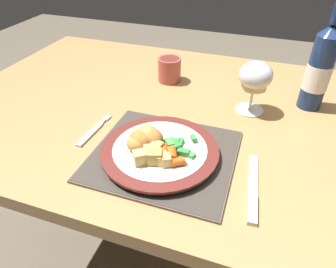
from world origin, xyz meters
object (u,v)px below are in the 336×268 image
(dinner_plate, at_px, (160,151))
(bottle, at_px, (320,69))
(dining_table, at_px, (183,136))
(fork, at_px, (92,132))
(drinking_cup, at_px, (169,69))
(table_knife, at_px, (253,192))
(wine_glass, at_px, (255,78))

(dinner_plate, distance_m, bottle, 0.47)
(bottle, bearing_deg, dining_table, -158.33)
(fork, distance_m, bottle, 0.60)
(dinner_plate, distance_m, drinking_cup, 0.38)
(dinner_plate, xyz_separation_m, table_knife, (0.20, -0.04, -0.01))
(dinner_plate, relative_size, bottle, 0.88)
(dining_table, distance_m, drinking_cup, 0.22)
(bottle, height_order, drinking_cup, bottle)
(dinner_plate, xyz_separation_m, wine_glass, (0.16, 0.26, 0.08))
(dinner_plate, height_order, wine_glass, wine_glass)
(dining_table, relative_size, wine_glass, 9.44)
(fork, height_order, wine_glass, wine_glass)
(table_knife, distance_m, bottle, 0.41)
(dinner_plate, bearing_deg, fork, 170.72)
(dining_table, relative_size, table_knife, 6.99)
(dining_table, bearing_deg, drinking_cup, 122.02)
(bottle, bearing_deg, dinner_plate, -132.93)
(dinner_plate, relative_size, drinking_cup, 3.43)
(wine_glass, bearing_deg, drinking_cup, 159.09)
(wine_glass, height_order, drinking_cup, wine_glass)
(wine_glass, bearing_deg, bottle, 26.71)
(wine_glass, bearing_deg, table_knife, -82.08)
(fork, relative_size, bottle, 0.48)
(wine_glass, distance_m, drinking_cup, 0.29)
(fork, xyz_separation_m, bottle, (0.50, 0.31, 0.11))
(dinner_plate, xyz_separation_m, drinking_cup, (-0.10, 0.36, 0.02))
(fork, distance_m, wine_glass, 0.43)
(dining_table, height_order, drinking_cup, drinking_cup)
(fork, bearing_deg, drinking_cup, 75.46)
(dining_table, relative_size, fork, 9.56)
(table_knife, xyz_separation_m, wine_glass, (-0.04, 0.30, 0.09))
(dining_table, relative_size, drinking_cup, 17.74)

